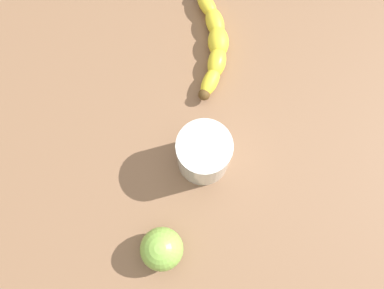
# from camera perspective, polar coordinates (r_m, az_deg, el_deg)

# --- Properties ---
(wooden_tabletop) EXTENTS (1.20, 1.20, 0.03)m
(wooden_tabletop) POSITION_cam_1_polar(r_m,az_deg,el_deg) (0.76, 8.63, 2.92)
(wooden_tabletop) COLOR brown
(wooden_tabletop) RESTS_ON ground
(banana) EXTENTS (0.22, 0.09, 0.04)m
(banana) POSITION_cam_1_polar(r_m,az_deg,el_deg) (0.78, 2.95, 13.67)
(banana) COLOR yellow
(banana) RESTS_ON wooden_tabletop
(smoothie_glass) EXTENTS (0.09, 0.09, 0.10)m
(smoothie_glass) POSITION_cam_1_polar(r_m,az_deg,el_deg) (0.68, 1.58, -1.31)
(smoothie_glass) COLOR silver
(smoothie_glass) RESTS_ON wooden_tabletop
(green_apple_fruit) EXTENTS (0.07, 0.07, 0.07)m
(green_apple_fruit) POSITION_cam_1_polar(r_m,az_deg,el_deg) (0.67, -4.12, -13.90)
(green_apple_fruit) COLOR #84B747
(green_apple_fruit) RESTS_ON wooden_tabletop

